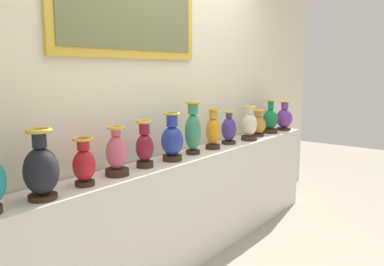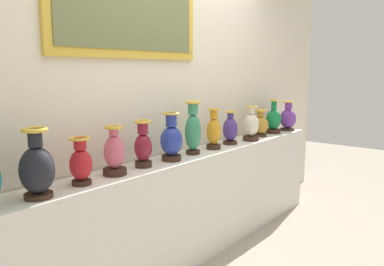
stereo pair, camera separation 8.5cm
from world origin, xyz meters
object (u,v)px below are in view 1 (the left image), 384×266
(vase_jade, at_px, (193,130))
(vase_rose, at_px, (117,154))
(vase_indigo, at_px, (229,129))
(vase_emerald, at_px, (270,120))
(vase_onyx, at_px, (41,169))
(vase_ochre, at_px, (258,124))
(vase_burgundy, at_px, (145,146))
(vase_amber, at_px, (213,131))
(vase_crimson, at_px, (84,164))
(vase_cobalt, at_px, (172,140))
(vase_ivory, at_px, (249,126))
(vase_violet, at_px, (284,118))

(vase_jade, bearing_deg, vase_rose, -179.58)
(vase_indigo, xyz_separation_m, vase_emerald, (0.82, -0.01, 0.01))
(vase_onyx, distance_m, vase_indigo, 1.94)
(vase_jade, bearing_deg, vase_ochre, -0.14)
(vase_onyx, height_order, vase_rose, vase_onyx)
(vase_burgundy, distance_m, vase_amber, 0.83)
(vase_rose, xyz_separation_m, vase_amber, (1.09, -0.00, 0.01))
(vase_crimson, bearing_deg, vase_burgundy, 2.73)
(vase_rose, height_order, vase_emerald, vase_emerald)
(vase_ochre, relative_size, vase_emerald, 0.77)
(vase_rose, distance_m, vase_cobalt, 0.54)
(vase_crimson, bearing_deg, vase_ochre, 0.55)
(vase_jade, bearing_deg, vase_amber, -2.21)
(vase_burgundy, height_order, vase_amber, vase_amber)
(vase_amber, bearing_deg, vase_ivory, -4.12)
(vase_amber, relative_size, vase_emerald, 0.98)
(vase_burgundy, xyz_separation_m, vase_jade, (0.55, -0.00, 0.05))
(vase_cobalt, height_order, vase_emerald, vase_cobalt)
(vase_crimson, distance_m, vase_violet, 2.74)
(vase_cobalt, distance_m, vase_indigo, 0.83)
(vase_amber, xyz_separation_m, vase_indigo, (0.28, 0.01, -0.02))
(vase_jade, bearing_deg, vase_violet, -1.64)
(vase_jade, xyz_separation_m, vase_amber, (0.28, -0.01, -0.05))
(vase_jade, height_order, vase_indigo, vase_jade)
(vase_indigo, distance_m, vase_ochre, 0.55)
(vase_ochre, height_order, vase_violet, vase_violet)
(vase_ochre, relative_size, vase_violet, 0.84)
(vase_rose, distance_m, vase_ochre, 1.92)
(vase_jade, distance_m, vase_ochre, 1.11)
(vase_emerald, bearing_deg, vase_ochre, 178.08)
(vase_cobalt, relative_size, vase_amber, 1.04)
(vase_jade, height_order, vase_violet, vase_jade)
(vase_violet, bearing_deg, vase_indigo, 177.43)
(vase_indigo, xyz_separation_m, vase_ivory, (0.28, -0.05, 0.01))
(vase_emerald, relative_size, vase_violet, 1.09)
(vase_burgundy, relative_size, vase_ivory, 1.00)
(vase_rose, xyz_separation_m, vase_ochre, (1.92, 0.00, -0.02))
(vase_crimson, bearing_deg, vase_ivory, -0.81)
(vase_cobalt, height_order, vase_indigo, vase_cobalt)
(vase_rose, height_order, vase_amber, vase_amber)
(vase_ivory, bearing_deg, vase_ochre, 10.22)
(vase_amber, relative_size, vase_ochre, 1.26)
(vase_ochre, bearing_deg, vase_violet, -4.67)
(vase_onyx, height_order, vase_jade, vase_jade)
(vase_amber, xyz_separation_m, vase_emerald, (1.10, -0.00, -0.01))
(vase_rose, bearing_deg, vase_ochre, 0.10)
(vase_emerald, bearing_deg, vase_burgundy, 179.60)
(vase_crimson, height_order, vase_violet, vase_violet)
(vase_crimson, bearing_deg, vase_cobalt, 0.33)
(vase_cobalt, bearing_deg, vase_burgundy, 175.64)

